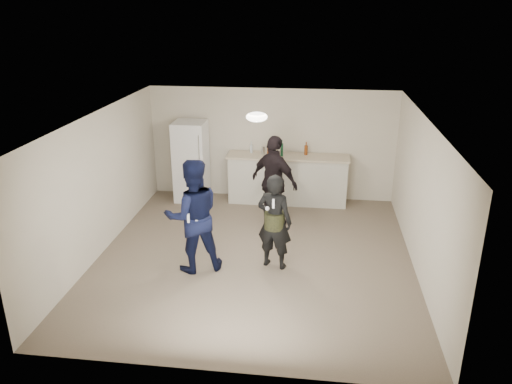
# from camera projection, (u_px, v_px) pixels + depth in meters

# --- Properties ---
(floor) EXTENTS (6.00, 6.00, 0.00)m
(floor) POSITION_uv_depth(u_px,v_px,m) (255.00, 256.00, 8.88)
(floor) COLOR #6B5B4C
(floor) RESTS_ON ground
(ceiling) EXTENTS (6.00, 6.00, 0.00)m
(ceiling) POSITION_uv_depth(u_px,v_px,m) (254.00, 118.00, 7.99)
(ceiling) COLOR silver
(ceiling) RESTS_ON wall_back
(wall_back) EXTENTS (6.00, 0.00, 6.00)m
(wall_back) POSITION_uv_depth(u_px,v_px,m) (272.00, 144.00, 11.22)
(wall_back) COLOR beige
(wall_back) RESTS_ON floor
(wall_front) EXTENTS (6.00, 0.00, 6.00)m
(wall_front) POSITION_uv_depth(u_px,v_px,m) (221.00, 283.00, 5.66)
(wall_front) COLOR beige
(wall_front) RESTS_ON floor
(wall_left) EXTENTS (0.00, 6.00, 6.00)m
(wall_left) POSITION_uv_depth(u_px,v_px,m) (100.00, 184.00, 8.76)
(wall_left) COLOR beige
(wall_left) RESTS_ON floor
(wall_right) EXTENTS (0.00, 6.00, 6.00)m
(wall_right) POSITION_uv_depth(u_px,v_px,m) (422.00, 198.00, 8.12)
(wall_right) COLOR beige
(wall_right) RESTS_ON floor
(counter) EXTENTS (2.60, 0.56, 1.05)m
(counter) POSITION_uv_depth(u_px,v_px,m) (288.00, 180.00, 11.13)
(counter) COLOR beige
(counter) RESTS_ON floor
(counter_top) EXTENTS (2.68, 0.64, 0.04)m
(counter_top) POSITION_uv_depth(u_px,v_px,m) (288.00, 157.00, 10.93)
(counter_top) COLOR beige
(counter_top) RESTS_ON counter
(fridge) EXTENTS (0.70, 0.70, 1.80)m
(fridge) POSITION_uv_depth(u_px,v_px,m) (191.00, 161.00, 11.18)
(fridge) COLOR white
(fridge) RESTS_ON floor
(fridge_handle) EXTENTS (0.02, 0.02, 0.60)m
(fridge_handle) POSITION_uv_depth(u_px,v_px,m) (199.00, 149.00, 10.66)
(fridge_handle) COLOR silver
(fridge_handle) RESTS_ON fridge
(ceiling_dome) EXTENTS (0.36, 0.36, 0.16)m
(ceiling_dome) POSITION_uv_depth(u_px,v_px,m) (257.00, 117.00, 8.29)
(ceiling_dome) COLOR white
(ceiling_dome) RESTS_ON ceiling
(shaker) EXTENTS (0.08, 0.08, 0.17)m
(shaker) POSITION_uv_depth(u_px,v_px,m) (263.00, 150.00, 11.02)
(shaker) COLOR #B9B9BD
(shaker) RESTS_ON counter_top
(man) EXTENTS (1.15, 1.04, 1.93)m
(man) POSITION_uv_depth(u_px,v_px,m) (193.00, 216.00, 8.15)
(man) COLOR #101744
(man) RESTS_ON floor
(woman) EXTENTS (0.69, 0.55, 1.65)m
(woman) POSITION_uv_depth(u_px,v_px,m) (274.00, 222.00, 8.27)
(woman) COLOR black
(woman) RESTS_ON floor
(camo_shorts) EXTENTS (0.34, 0.34, 0.28)m
(camo_shorts) POSITION_uv_depth(u_px,v_px,m) (275.00, 220.00, 8.27)
(camo_shorts) COLOR #373D1B
(camo_shorts) RESTS_ON woman
(spectator) EXTENTS (1.16, 0.98, 1.86)m
(spectator) POSITION_uv_depth(u_px,v_px,m) (274.00, 182.00, 9.80)
(spectator) COLOR black
(spectator) RESTS_ON floor
(remote_man) EXTENTS (0.04, 0.04, 0.15)m
(remote_man) POSITION_uv_depth(u_px,v_px,m) (188.00, 218.00, 7.86)
(remote_man) COLOR white
(remote_man) RESTS_ON man
(nunchuk_man) EXTENTS (0.07, 0.07, 0.07)m
(nunchuk_man) POSITION_uv_depth(u_px,v_px,m) (197.00, 222.00, 7.90)
(nunchuk_man) COLOR white
(nunchuk_man) RESTS_ON man
(remote_woman) EXTENTS (0.04, 0.04, 0.15)m
(remote_woman) POSITION_uv_depth(u_px,v_px,m) (273.00, 204.00, 7.89)
(remote_woman) COLOR white
(remote_woman) RESTS_ON woman
(nunchuk_woman) EXTENTS (0.07, 0.07, 0.07)m
(nunchuk_woman) POSITION_uv_depth(u_px,v_px,m) (267.00, 208.00, 7.97)
(nunchuk_woman) COLOR white
(nunchuk_woman) RESTS_ON woman
(bottle_cluster) EXTENTS (1.29, 0.37, 0.28)m
(bottle_cluster) POSITION_uv_depth(u_px,v_px,m) (277.00, 150.00, 10.90)
(bottle_cluster) COLOR #13451D
(bottle_cluster) RESTS_ON counter_top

